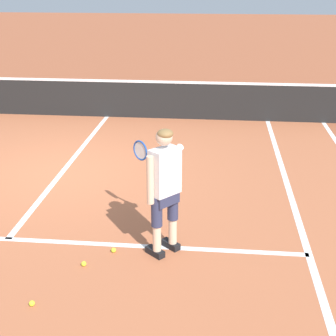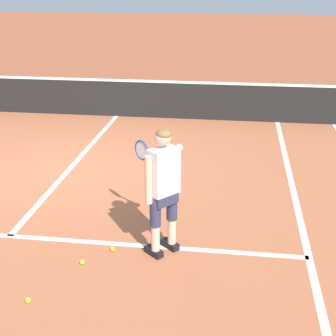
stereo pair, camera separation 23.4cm
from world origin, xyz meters
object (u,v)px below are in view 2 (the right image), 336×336
object	(u,v)px
tennis_ball_by_baseline	(113,249)
tennis_ball_mid_court	(82,262)
tennis_player	(163,183)
tennis_ball_near_feet	(28,300)

from	to	relation	value
tennis_ball_by_baseline	tennis_ball_mid_court	distance (m)	0.48
tennis_ball_by_baseline	tennis_player	bearing A→B (deg)	8.00
tennis_ball_by_baseline	tennis_ball_mid_court	bearing A→B (deg)	-130.01
tennis_ball_near_feet	tennis_ball_mid_court	distance (m)	0.93
tennis_player	tennis_ball_near_feet	world-z (taller)	tennis_player
tennis_player	tennis_ball_by_baseline	distance (m)	1.17
tennis_ball_by_baseline	tennis_ball_mid_court	world-z (taller)	same
tennis_player	tennis_ball_near_feet	distance (m)	2.10
tennis_player	tennis_ball_mid_court	distance (m)	1.44
tennis_player	tennis_ball_by_baseline	world-z (taller)	tennis_player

